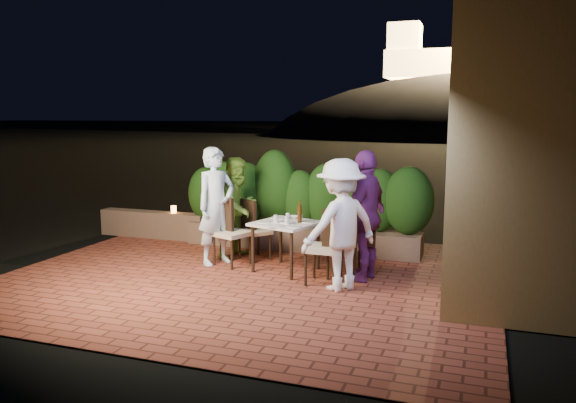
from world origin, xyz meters
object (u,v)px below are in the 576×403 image
at_px(parapet_lamp, 174,209).
at_px(chair_left_front, 232,232).
at_px(chair_right_back, 344,243).
at_px(diner_blue, 216,206).
at_px(dining_table, 286,246).
at_px(chair_left_back, 255,230).
at_px(diner_purple, 366,215).
at_px(diner_white, 341,225).
at_px(diner_green, 239,207).
at_px(chair_right_front, 324,247).
at_px(bowl, 294,217).
at_px(beer_bottle, 300,212).

bearing_deg(parapet_lamp, chair_left_front, -36.12).
bearing_deg(parapet_lamp, chair_right_back, -21.27).
bearing_deg(diner_blue, parapet_lamp, 78.19).
height_order(dining_table, chair_left_back, chair_left_back).
bearing_deg(diner_purple, parapet_lamp, -97.52).
bearing_deg(diner_white, chair_left_front, -68.62).
bearing_deg(diner_purple, diner_green, -92.94).
distance_m(diner_white, diner_purple, 0.62).
bearing_deg(parapet_lamp, chair_right_front, -27.73).
height_order(bowl, chair_left_back, chair_left_back).
bearing_deg(diner_purple, diner_white, -9.16).
xyz_separation_m(beer_bottle, chair_right_front, (0.51, -0.47, -0.38)).
distance_m(beer_bottle, chair_left_back, 1.12).
bearing_deg(chair_left_front, diner_blue, -156.52).
height_order(chair_right_back, diner_purple, diner_purple).
relative_size(chair_left_back, chair_right_front, 0.90).
bearing_deg(bowl, diner_white, -43.89).
relative_size(dining_table, diner_purple, 0.46).
xyz_separation_m(dining_table, beer_bottle, (0.21, 0.03, 0.54)).
bearing_deg(diner_white, dining_table, -81.40).
bearing_deg(beer_bottle, chair_right_back, -6.01).
relative_size(chair_left_back, parapet_lamp, 6.84).
distance_m(chair_right_back, diner_green, 2.06).
distance_m(beer_bottle, chair_left_front, 1.18).
xyz_separation_m(beer_bottle, chair_right_back, (0.70, -0.07, -0.40)).
height_order(dining_table, chair_left_front, chair_left_front).
xyz_separation_m(bowl, diner_white, (0.99, -0.95, 0.12)).
bearing_deg(diner_green, chair_right_front, -103.34).
distance_m(dining_table, chair_right_back, 0.92).
distance_m(dining_table, chair_left_back, 0.87).
relative_size(chair_left_back, diner_purple, 0.51).
bearing_deg(diner_blue, chair_right_back, -63.29).
distance_m(bowl, diner_purple, 1.28).
relative_size(diner_green, parapet_lamp, 11.86).
distance_m(chair_left_front, diner_purple, 2.18).
distance_m(chair_left_front, diner_blue, 0.47).
relative_size(diner_white, parapet_lamp, 12.69).
relative_size(diner_blue, diner_green, 1.12).
bearing_deg(diner_purple, chair_left_front, -80.01).
xyz_separation_m(bowl, chair_left_back, (-0.72, 0.16, -0.29)).
relative_size(beer_bottle, chair_right_back, 0.32).
bearing_deg(diner_green, parapet_lamp, 81.22).
bearing_deg(beer_bottle, dining_table, -171.12).
xyz_separation_m(beer_bottle, parapet_lamp, (-2.96, 1.35, -0.34)).
bearing_deg(dining_table, diner_white, -31.84).
relative_size(chair_right_back, diner_blue, 0.55).
height_order(dining_table, diner_green, diner_green).
bearing_deg(diner_purple, dining_table, -79.84).
distance_m(beer_bottle, chair_right_front, 0.80).
bearing_deg(diner_blue, chair_right_front, -75.33).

